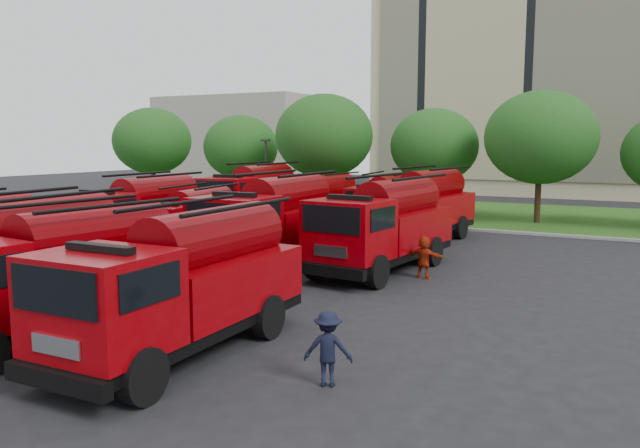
# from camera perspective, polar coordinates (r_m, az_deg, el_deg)

# --- Properties ---
(ground) EXTENTS (140.00, 140.00, 0.00)m
(ground) POSITION_cam_1_polar(r_m,az_deg,el_deg) (21.10, -7.34, -6.18)
(ground) COLOR black
(ground) RESTS_ON ground
(lawn) EXTENTS (70.00, 16.00, 0.12)m
(lawn) POSITION_cam_1_polar(r_m,az_deg,el_deg) (44.61, 12.25, 1.05)
(lawn) COLOR #235115
(lawn) RESTS_ON ground
(curb) EXTENTS (70.00, 0.30, 0.14)m
(curb) POSITION_cam_1_polar(r_m,az_deg,el_deg) (36.93, 8.85, -0.18)
(curb) COLOR gray
(curb) RESTS_ON ground
(apartment_building) EXTENTS (30.00, 14.18, 25.00)m
(apartment_building) POSITION_cam_1_polar(r_m,az_deg,el_deg) (65.84, 19.62, 13.69)
(apartment_building) COLOR beige
(apartment_building) RESTS_ON ground
(side_building) EXTENTS (18.00, 12.00, 10.00)m
(side_building) POSITION_cam_1_polar(r_m,az_deg,el_deg) (73.75, -6.80, 7.52)
(side_building) COLOR gray
(side_building) RESTS_ON ground
(tree_0) EXTENTS (6.30, 6.30, 7.70)m
(tree_0) POSITION_cam_1_polar(r_m,az_deg,el_deg) (52.78, -15.09, 7.34)
(tree_0) COLOR #382314
(tree_0) RESTS_ON ground
(tree_1) EXTENTS (5.71, 5.71, 6.98)m
(tree_1) POSITION_cam_1_polar(r_m,az_deg,el_deg) (48.52, -7.26, 6.98)
(tree_1) COLOR #382314
(tree_1) RESTS_ON ground
(tree_2) EXTENTS (6.72, 6.72, 8.22)m
(tree_2) POSITION_cam_1_polar(r_m,az_deg,el_deg) (43.08, 0.39, 8.05)
(tree_2) COLOR #382314
(tree_2) RESTS_ON ground
(tree_3) EXTENTS (5.88, 5.88, 7.19)m
(tree_3) POSITION_cam_1_polar(r_m,az_deg,el_deg) (42.70, 10.39, 7.03)
(tree_3) COLOR #382314
(tree_3) RESTS_ON ground
(tree_4) EXTENTS (6.55, 6.55, 8.01)m
(tree_4) POSITION_cam_1_polar(r_m,az_deg,el_deg) (39.66, 19.51, 7.47)
(tree_4) COLOR #382314
(tree_4) RESTS_ON ground
(lamp_post_0) EXTENTS (0.60, 0.25, 5.11)m
(lamp_post_0) POSITION_cam_1_polar(r_m,az_deg,el_deg) (40.41, -4.97, 4.57)
(lamp_post_0) COLOR black
(lamp_post_0) RESTS_ON ground
(fire_truck_1) EXTENTS (3.24, 7.67, 3.40)m
(fire_truck_1) POSITION_cam_1_polar(r_m,az_deg,el_deg) (19.37, -26.17, -2.97)
(fire_truck_1) COLOR black
(fire_truck_1) RESTS_ON ground
(fire_truck_2) EXTENTS (3.20, 7.43, 3.29)m
(fire_truck_2) POSITION_cam_1_polar(r_m,az_deg,el_deg) (17.14, -22.93, -4.26)
(fire_truck_2) COLOR black
(fire_truck_2) RESTS_ON ground
(fire_truck_3) EXTENTS (2.82, 7.42, 3.36)m
(fire_truck_3) POSITION_cam_1_polar(r_m,az_deg,el_deg) (14.99, -12.45, -5.34)
(fire_truck_3) COLOR black
(fire_truck_3) RESTS_ON ground
(fire_truck_4) EXTENTS (3.12, 7.65, 3.41)m
(fire_truck_4) POSITION_cam_1_polar(r_m,az_deg,el_deg) (28.86, -16.19, 0.75)
(fire_truck_4) COLOR black
(fire_truck_4) RESTS_ON ground
(fire_truck_5) EXTENTS (3.38, 6.87, 2.99)m
(fire_truck_5) POSITION_cam_1_polar(r_m,az_deg,el_deg) (26.85, -11.79, -0.05)
(fire_truck_5) COLOR black
(fire_truck_5) RESTS_ON ground
(fire_truck_6) EXTENTS (3.06, 7.97, 3.60)m
(fire_truck_6) POSITION_cam_1_polar(r_m,az_deg,el_deg) (24.81, -4.35, 0.18)
(fire_truck_6) COLOR black
(fire_truck_6) RESTS_ON ground
(fire_truck_7) EXTENTS (3.45, 7.96, 3.52)m
(fire_truck_7) POSITION_cam_1_polar(r_m,az_deg,el_deg) (24.14, 5.83, -0.14)
(fire_truck_7) COLOR black
(fire_truck_7) RESTS_ON ground
(fire_truck_8) EXTENTS (3.21, 8.05, 3.61)m
(fire_truck_8) POSITION_cam_1_polar(r_m,az_deg,el_deg) (36.55, -6.10, 2.54)
(fire_truck_8) COLOR black
(fire_truck_8) RESTS_ON ground
(fire_truck_9) EXTENTS (2.69, 6.81, 3.06)m
(fire_truck_9) POSITION_cam_1_polar(r_m,az_deg,el_deg) (36.04, 0.12, 2.07)
(fire_truck_9) COLOR black
(fire_truck_9) RESTS_ON ground
(fire_truck_10) EXTENTS (3.20, 7.15, 3.15)m
(fire_truck_10) POSITION_cam_1_polar(r_m,az_deg,el_deg) (34.15, 5.78, 1.80)
(fire_truck_10) COLOR black
(fire_truck_10) RESTS_ON ground
(fire_truck_11) EXTENTS (3.66, 8.11, 3.57)m
(fire_truck_11) POSITION_cam_1_polar(r_m,az_deg,el_deg) (31.42, 9.26, 1.63)
(fire_truck_11) COLOR black
(fire_truck_11) RESTS_ON ground
(firefighter_1) EXTENTS (1.03, 0.78, 1.88)m
(firefighter_1) POSITION_cam_1_polar(r_m,az_deg,el_deg) (16.89, -22.69, -10.23)
(firefighter_1) COLOR #AB280D
(firefighter_1) RESTS_ON ground
(firefighter_2) EXTENTS (0.95, 1.16, 1.72)m
(firefighter_2) POSITION_cam_1_polar(r_m,az_deg,el_deg) (16.08, -10.72, -10.65)
(firefighter_2) COLOR #AB280D
(firefighter_2) RESTS_ON ground
(firefighter_3) EXTENTS (1.13, 0.83, 1.57)m
(firefighter_3) POSITION_cam_1_polar(r_m,az_deg,el_deg) (13.27, 0.73, -14.53)
(firefighter_3) COLOR black
(firefighter_3) RESTS_ON ground
(firefighter_4) EXTENTS (0.85, 0.71, 1.47)m
(firefighter_4) POSITION_cam_1_polar(r_m,az_deg,el_deg) (24.39, -12.69, -4.43)
(firefighter_4) COLOR black
(firefighter_4) RESTS_ON ground
(firefighter_5) EXTENTS (1.55, 0.93, 1.56)m
(firefighter_5) POSITION_cam_1_polar(r_m,az_deg,el_deg) (23.33, 9.46, -4.89)
(firefighter_5) COLOR #AB280D
(firefighter_5) RESTS_ON ground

